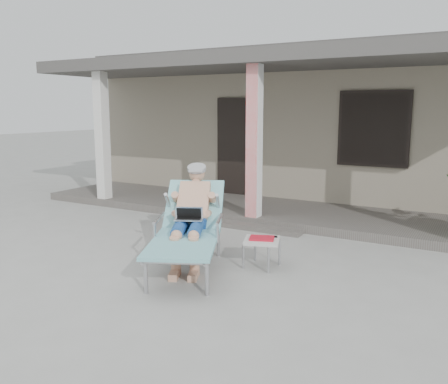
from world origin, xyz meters
The scene contains 7 objects.
ground centered at (0.00, 0.00, 0.00)m, with size 60.00×60.00×0.00m, color #9E9E99.
house centered at (0.00, 6.50, 1.67)m, with size 10.40×5.40×3.30m.
porch_deck centered at (0.00, 3.00, 0.07)m, with size 10.00×2.00×0.15m, color #605B56.
porch_overhang centered at (0.00, 2.95, 2.79)m, with size 10.00×2.30×2.85m.
porch_step centered at (0.00, 1.85, 0.04)m, with size 2.00×0.30×0.07m, color #605B56.
lounger centered at (0.22, -0.21, 0.83)m, with size 1.55×2.14×1.35m.
side_table centered at (1.08, 0.17, 0.33)m, with size 0.56×0.56×0.40m.
Camera 1 is at (3.55, -5.20, 2.03)m, focal length 38.00 mm.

